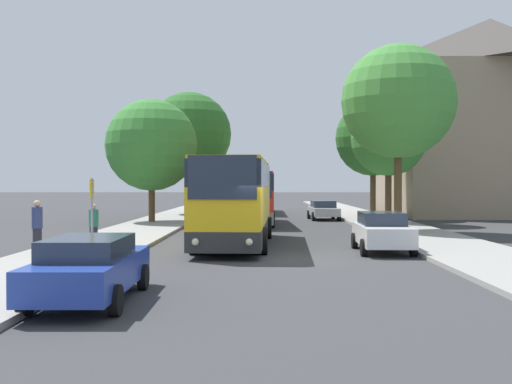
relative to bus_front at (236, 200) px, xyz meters
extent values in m
plane|color=#38383A|center=(1.58, -4.28, -1.87)|extent=(300.00, 300.00, 0.00)
cube|color=gray|center=(-5.42, -4.28, -1.80)|extent=(4.00, 120.00, 0.15)
cube|color=gray|center=(8.58, -4.28, -1.80)|extent=(4.00, 120.00, 0.15)
cube|color=gray|center=(19.97, 25.22, 3.85)|extent=(16.66, 15.86, 11.45)
pyramid|color=#423D38|center=(19.97, 25.22, 11.95)|extent=(16.66, 15.86, 4.76)
cube|color=#2D2D2D|center=(0.00, 0.01, -1.25)|extent=(2.91, 10.40, 0.70)
cube|color=yellow|center=(0.00, 0.01, -0.16)|extent=(2.91, 10.40, 1.47)
cube|color=#232D3D|center=(0.00, 0.01, 1.05)|extent=(2.93, 10.20, 0.95)
cube|color=yellow|center=(0.00, 0.01, 1.58)|extent=(2.86, 10.20, 0.12)
cube|color=#232D3D|center=(-0.20, -5.17, 0.90)|extent=(2.26, 0.15, 1.45)
sphere|color=#F4EAC1|center=(-1.08, -5.16, -1.21)|extent=(0.24, 0.24, 0.24)
sphere|color=#F4EAC1|center=(0.68, -5.22, -1.21)|extent=(0.24, 0.24, 0.24)
cylinder|color=black|center=(-1.38, -3.03, -1.37)|extent=(0.34, 1.01, 1.00)
cylinder|color=black|center=(1.14, -3.13, -1.37)|extent=(0.34, 1.01, 1.00)
cylinder|color=black|center=(-1.14, 3.15, -1.37)|extent=(0.34, 1.01, 1.00)
cylinder|color=black|center=(1.38, 3.06, -1.37)|extent=(0.34, 1.01, 1.00)
cube|color=gray|center=(0.23, 12.92, -1.25)|extent=(2.99, 10.28, 0.70)
cube|color=red|center=(0.23, 12.92, -0.30)|extent=(2.99, 10.28, 1.19)
cube|color=#232D3D|center=(0.23, 12.92, 0.77)|extent=(3.01, 10.08, 0.95)
cube|color=red|center=(0.23, 12.92, 1.31)|extent=(2.93, 10.08, 0.12)
cube|color=#232D3D|center=(0.43, 7.80, 0.62)|extent=(2.33, 0.15, 1.45)
sphere|color=#F4EAC1|center=(-0.47, 7.74, -1.21)|extent=(0.24, 0.24, 0.24)
sphere|color=#F4EAC1|center=(1.34, 7.82, -1.21)|extent=(0.24, 0.24, 0.24)
cylinder|color=black|center=(-0.94, 9.82, -1.37)|extent=(0.34, 1.01, 1.00)
cylinder|color=black|center=(1.65, 9.92, -1.37)|extent=(0.34, 1.01, 1.00)
cylinder|color=black|center=(-1.19, 15.92, -1.37)|extent=(0.34, 1.01, 1.00)
cylinder|color=black|center=(1.40, 16.03, -1.37)|extent=(0.34, 1.01, 1.00)
cube|color=#2D519E|center=(0.15, 27.05, -1.25)|extent=(2.55, 11.68, 0.70)
cube|color=silver|center=(0.15, 27.05, -0.19)|extent=(2.55, 11.68, 1.41)
cube|color=#232D3D|center=(0.15, 27.05, 0.99)|extent=(2.57, 11.45, 0.95)
cube|color=silver|center=(0.15, 27.05, 1.53)|extent=(2.50, 11.45, 0.12)
cube|color=#232D3D|center=(0.13, 21.18, 0.84)|extent=(2.27, 0.07, 1.45)
sphere|color=#F4EAC1|center=(-0.75, 21.16, -1.21)|extent=(0.24, 0.24, 0.24)
sphere|color=#F4EAC1|center=(1.02, 21.16, -1.21)|extent=(0.24, 0.24, 0.24)
cylinder|color=black|center=(-1.12, 23.55, -1.37)|extent=(0.30, 1.00, 1.00)
cylinder|color=black|center=(1.40, 23.54, -1.37)|extent=(0.30, 1.00, 1.00)
cylinder|color=black|center=(-1.11, 30.55, -1.37)|extent=(0.30, 1.00, 1.00)
cylinder|color=black|center=(1.42, 30.55, -1.37)|extent=(0.30, 1.00, 1.00)
cube|color=#233D9E|center=(-2.62, -11.71, -1.22)|extent=(1.81, 4.66, 0.67)
cube|color=#232D3D|center=(-2.62, -11.89, -0.67)|extent=(1.57, 2.43, 0.44)
cylinder|color=black|center=(-3.51, -10.28, -1.56)|extent=(0.21, 0.62, 0.62)
cylinder|color=black|center=(-1.77, -10.26, -1.56)|extent=(0.21, 0.62, 0.62)
cylinder|color=black|center=(-3.47, -13.16, -1.56)|extent=(0.21, 0.62, 0.62)
cylinder|color=black|center=(-1.73, -13.13, -1.56)|extent=(0.21, 0.62, 0.62)
cube|color=silver|center=(5.58, -2.31, -1.21)|extent=(1.84, 4.16, 0.70)
cube|color=#232D3D|center=(5.58, -2.15, -0.62)|extent=(1.58, 2.18, 0.48)
cylinder|color=black|center=(6.41, -3.61, -1.56)|extent=(0.22, 0.62, 0.62)
cylinder|color=black|center=(4.68, -3.57, -1.56)|extent=(0.22, 0.62, 0.62)
cylinder|color=black|center=(6.48, -1.06, -1.56)|extent=(0.22, 0.62, 0.62)
cylinder|color=black|center=(4.74, -1.02, -1.56)|extent=(0.22, 0.62, 0.62)
cube|color=#B7B7BC|center=(5.39, 17.39, -1.28)|extent=(1.95, 4.09, 0.56)
cube|color=#232D3D|center=(5.39, 17.55, -0.76)|extent=(1.64, 2.16, 0.48)
cylinder|color=black|center=(6.33, 16.19, -1.56)|extent=(0.23, 0.63, 0.62)
cylinder|color=black|center=(4.58, 16.11, -1.56)|extent=(0.23, 0.63, 0.62)
cylinder|color=black|center=(6.21, 18.68, -1.56)|extent=(0.23, 0.63, 0.62)
cylinder|color=black|center=(4.46, 18.59, -1.56)|extent=(0.23, 0.63, 0.62)
cylinder|color=gray|center=(-4.69, -4.38, -0.42)|extent=(0.08, 0.08, 2.60)
cube|color=yellow|center=(-4.69, -4.38, 0.53)|extent=(0.03, 0.45, 0.60)
cylinder|color=#23232D|center=(-6.62, -4.22, -1.28)|extent=(0.30, 0.30, 0.88)
cylinder|color=navy|center=(-6.62, -4.22, -0.48)|extent=(0.36, 0.36, 0.73)
sphere|color=tan|center=(-6.62, -4.22, 0.00)|extent=(0.24, 0.24, 0.24)
cylinder|color=#23232D|center=(-5.26, -2.18, -1.33)|extent=(0.30, 0.30, 0.78)
cylinder|color=#236656|center=(-5.26, -2.18, -0.61)|extent=(0.36, 0.36, 0.65)
sphere|color=tan|center=(-5.26, -2.18, -0.18)|extent=(0.21, 0.21, 0.21)
cylinder|color=#513D23|center=(-4.76, 23.27, 0.20)|extent=(0.40, 0.40, 3.84)
sphere|color=#286023|center=(-4.76, 23.27, 4.64)|extent=(6.71, 6.71, 6.71)
cylinder|color=#513D23|center=(-5.90, 13.09, -0.39)|extent=(0.40, 0.40, 2.66)
sphere|color=#387F33|center=(-5.90, 13.09, 3.11)|extent=(5.78, 5.78, 5.78)
cylinder|color=#513D23|center=(8.98, 18.07, 0.09)|extent=(0.40, 0.40, 3.62)
sphere|color=#286023|center=(8.98, 18.07, 3.91)|extent=(5.36, 5.36, 5.36)
cylinder|color=#47331E|center=(8.98, 12.84, 0.01)|extent=(0.40, 0.40, 3.46)
sphere|color=#387F33|center=(8.98, 12.84, 3.51)|extent=(4.70, 4.70, 4.70)
cylinder|color=#513D23|center=(8.09, 6.25, 0.50)|extent=(0.40, 0.40, 4.44)
sphere|color=#428938|center=(8.09, 6.25, 4.91)|extent=(5.86, 5.86, 5.86)
camera|label=1|loc=(1.12, -24.62, 0.70)|focal=42.00mm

